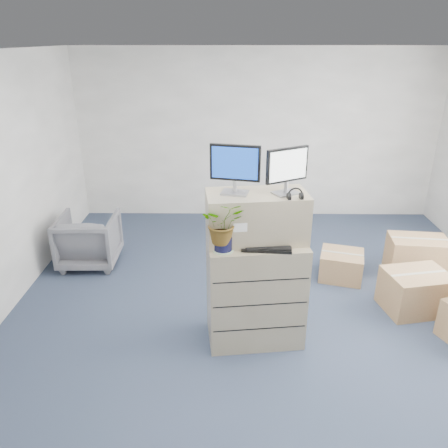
{
  "coord_description": "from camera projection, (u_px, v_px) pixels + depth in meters",
  "views": [
    {
      "loc": [
        -0.49,
        -3.77,
        2.91
      ],
      "look_at": [
        -0.53,
        0.4,
        1.12
      ],
      "focal_mm": 35.0,
      "sensor_mm": 36.0,
      "label": 1
    }
  ],
  "objects": [
    {
      "name": "tissue_box",
      "position": [
        286.0,
        224.0,
        4.31
      ],
      "size": [
        0.25,
        0.15,
        0.09
      ],
      "primitive_type": "cube",
      "rotation": [
        0.0,
        0.0,
        -0.14
      ],
      "color": "#3E7DD3",
      "rests_on": "external_drive"
    },
    {
      "name": "headphones",
      "position": [
        295.0,
        195.0,
        3.91
      ],
      "size": [
        0.14,
        0.03,
        0.14
      ],
      "primitive_type": "torus",
      "rotation": [
        1.57,
        0.0,
        0.12
      ],
      "color": "black",
      "rests_on": "filing_cabinet_upper"
    },
    {
      "name": "external_drive",
      "position": [
        289.0,
        232.0,
        4.32
      ],
      "size": [
        0.24,
        0.2,
        0.06
      ],
      "primitive_type": "cube",
      "rotation": [
        0.0,
        0.0,
        -0.22
      ],
      "color": "black",
      "rests_on": "filing_cabinet_lower"
    },
    {
      "name": "wall_back",
      "position": [
        258.0,
        136.0,
        7.28
      ],
      "size": [
        6.0,
        0.02,
        2.8
      ],
      "primitive_type": "cube",
      "color": "beige",
      "rests_on": "ground"
    },
    {
      "name": "filing_cabinet_lower",
      "position": [
        255.0,
        291.0,
        4.42
      ],
      "size": [
        1.01,
        0.69,
        1.1
      ],
      "primitive_type": "cube",
      "rotation": [
        0.0,
        0.0,
        0.12
      ],
      "color": "tan",
      "rests_on": "ground"
    },
    {
      "name": "water_bottle",
      "position": [
        260.0,
        226.0,
        4.19
      ],
      "size": [
        0.08,
        0.08,
        0.29
      ],
      "primitive_type": "cylinder",
      "color": "gray",
      "rests_on": "filing_cabinet_lower"
    },
    {
      "name": "cardboard_boxes",
      "position": [
        420.0,
        281.0,
        5.14
      ],
      "size": [
        1.76,
        1.99,
        0.79
      ],
      "color": "#A06D4D",
      "rests_on": "ground"
    },
    {
      "name": "monitor_right",
      "position": [
        287.0,
        168.0,
        3.95
      ],
      "size": [
        0.4,
        0.26,
        0.43
      ],
      "rotation": [
        0.0,
        0.0,
        0.51
      ],
      "color": "#99999E",
      "rests_on": "filing_cabinet_upper"
    },
    {
      "name": "phone_dock",
      "position": [
        253.0,
        234.0,
        4.23
      ],
      "size": [
        0.07,
        0.06,
        0.15
      ],
      "rotation": [
        0.0,
        0.0,
        0.12
      ],
      "color": "silver",
      "rests_on": "filing_cabinet_lower"
    },
    {
      "name": "potted_plant",
      "position": [
        223.0,
        228.0,
        3.93
      ],
      "size": [
        0.4,
        0.43,
        0.4
      ],
      "rotation": [
        0.0,
        0.0,
        0.12
      ],
      "color": "#9DB491",
      "rests_on": "filing_cabinet_lower"
    },
    {
      "name": "monitor_left",
      "position": [
        235.0,
        167.0,
        3.95
      ],
      "size": [
        0.46,
        0.23,
        0.46
      ],
      "rotation": [
        0.0,
        0.0,
        -0.22
      ],
      "color": "#99999E",
      "rests_on": "filing_cabinet_upper"
    },
    {
      "name": "mouse",
      "position": [
        297.0,
        242.0,
        4.14
      ],
      "size": [
        0.11,
        0.08,
        0.03
      ],
      "primitive_type": "ellipsoid",
      "rotation": [
        0.0,
        0.0,
        0.33
      ],
      "color": "silver",
      "rests_on": "filing_cabinet_lower"
    },
    {
      "name": "ground",
      "position": [
        274.0,
        337.0,
        4.61
      ],
      "size": [
        7.0,
        7.0,
        0.0
      ],
      "primitive_type": "plane",
      "color": "#283149",
      "rests_on": "ground"
    },
    {
      "name": "keyboard",
      "position": [
        266.0,
        248.0,
        4.05
      ],
      "size": [
        0.48,
        0.23,
        0.02
      ],
      "primitive_type": "cube",
      "rotation": [
        0.0,
        0.0,
        -0.08
      ],
      "color": "black",
      "rests_on": "filing_cabinet_lower"
    },
    {
      "name": "filing_cabinet_upper",
      "position": [
        256.0,
        217.0,
        4.15
      ],
      "size": [
        0.99,
        0.58,
        0.47
      ],
      "primitive_type": "cube",
      "rotation": [
        0.0,
        0.0,
        0.12
      ],
      "color": "tan",
      "rests_on": "filing_cabinet_lower"
    },
    {
      "name": "office_chair",
      "position": [
        89.0,
        237.0,
        5.96
      ],
      "size": [
        0.78,
        0.73,
        0.79
      ],
      "primitive_type": "imported",
      "rotation": [
        0.0,
        0.0,
        3.16
      ],
      "color": "#58575C",
      "rests_on": "ground"
    }
  ]
}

